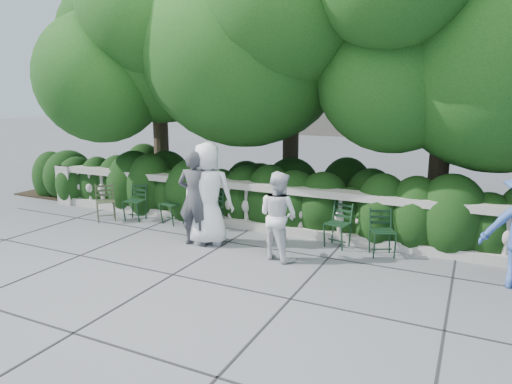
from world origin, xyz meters
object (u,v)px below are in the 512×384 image
at_px(chair_d, 211,230).
at_px(person_businessman, 208,194).
at_px(person_casual_man, 278,216).
at_px(chair_c, 168,225).
at_px(chair_weathered, 107,222).
at_px(chair_f, 383,258).
at_px(chair_e, 333,249).
at_px(person_woman_grey, 195,198).
at_px(chair_a, 132,222).

height_order(chair_d, person_businessman, person_businessman).
distance_m(person_businessman, person_casual_man, 1.54).
relative_size(chair_c, chair_weathered, 1.00).
bearing_deg(person_businessman, chair_d, -80.52).
bearing_deg(chair_f, chair_weathered, 157.62).
relative_size(chair_c, person_businessman, 0.43).
relative_size(chair_c, chair_e, 1.00).
xyz_separation_m(chair_d, person_casual_man, (1.90, -0.90, 0.77)).
bearing_deg(person_woman_grey, chair_c, -40.27).
bearing_deg(chair_c, chair_weathered, -150.49).
bearing_deg(chair_c, chair_e, 14.16).
bearing_deg(person_casual_man, chair_e, -111.23).
bearing_deg(person_casual_man, person_woman_grey, 17.67).
relative_size(chair_d, chair_e, 1.00).
xyz_separation_m(chair_f, person_casual_man, (-1.67, -0.79, 0.77)).
relative_size(chair_a, person_businessman, 0.43).
relative_size(chair_d, person_woman_grey, 0.46).
distance_m(chair_f, person_woman_grey, 3.57).
relative_size(chair_c, chair_f, 1.00).
relative_size(chair_c, person_woman_grey, 0.46).
height_order(chair_f, person_casual_man, person_casual_man).
xyz_separation_m(chair_d, chair_weathered, (-2.41, -0.48, 0.00)).
bearing_deg(person_woman_grey, chair_e, -167.30).
distance_m(chair_a, person_casual_man, 3.97).
xyz_separation_m(chair_a, chair_weathered, (-0.48, -0.27, 0.00)).
distance_m(chair_a, chair_e, 4.57).
relative_size(chair_f, person_casual_man, 0.55).
distance_m(chair_d, person_businessman, 1.27).
distance_m(chair_c, chair_weathered, 1.42).
relative_size(chair_d, chair_f, 1.00).
distance_m(person_woman_grey, person_casual_man, 1.70).
distance_m(chair_d, person_casual_man, 2.24).
bearing_deg(person_businessman, chair_e, 179.22).
distance_m(person_businessman, person_woman_grey, 0.25).
height_order(chair_a, chair_c, same).
bearing_deg(person_casual_man, person_businessman, 11.53).
relative_size(chair_a, chair_d, 1.00).
xyz_separation_m(chair_d, person_businessman, (0.39, -0.73, 0.97)).
relative_size(chair_weathered, person_casual_man, 0.55).
relative_size(chair_e, person_woman_grey, 0.46).
height_order(chair_d, person_woman_grey, person_woman_grey).
relative_size(chair_e, person_businessman, 0.43).
distance_m(chair_c, person_woman_grey, 1.75).
bearing_deg(person_woman_grey, chair_a, -25.01).
height_order(chair_c, person_casual_man, person_casual_man).
height_order(chair_e, person_woman_grey, person_woman_grey).
bearing_deg(chair_f, person_casual_man, 179.38).
distance_m(chair_e, person_woman_grey, 2.74).
distance_m(chair_e, chair_weathered, 5.07).
distance_m(chair_d, chair_e, 2.63).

